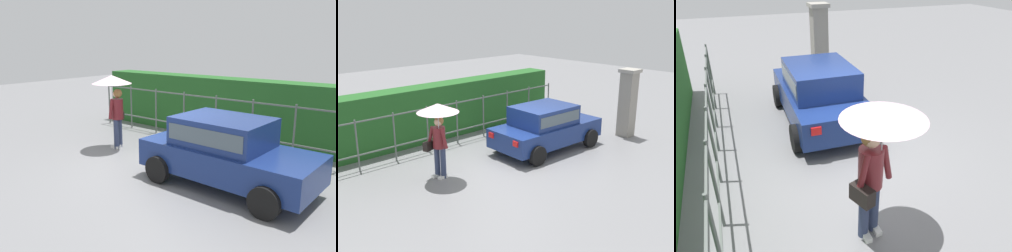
% 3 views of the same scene
% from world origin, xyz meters
% --- Properties ---
extents(ground_plane, '(40.00, 40.00, 0.00)m').
position_xyz_m(ground_plane, '(0.00, 0.00, 0.00)').
color(ground_plane, slate).
extents(car, '(3.79, 1.96, 1.48)m').
position_xyz_m(car, '(1.61, 0.22, 0.80)').
color(car, navy).
rests_on(car, ground).
extents(pedestrian, '(1.11, 1.11, 2.11)m').
position_xyz_m(pedestrian, '(-2.23, 0.59, 1.64)').
color(pedestrian, '#2D3856').
rests_on(pedestrian, ground).
extents(gate_pillar, '(0.60, 0.60, 2.42)m').
position_xyz_m(gate_pillar, '(4.83, -0.79, 1.24)').
color(gate_pillar, gray).
rests_on(gate_pillar, ground).
extents(fence_section, '(9.33, 0.05, 1.50)m').
position_xyz_m(fence_section, '(-0.13, 2.65, 0.82)').
color(fence_section, '#59605B').
rests_on(fence_section, ground).
extents(hedge_row, '(10.28, 0.90, 1.90)m').
position_xyz_m(hedge_row, '(-0.13, 3.74, 0.95)').
color(hedge_row, '#235B23').
rests_on(hedge_row, ground).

